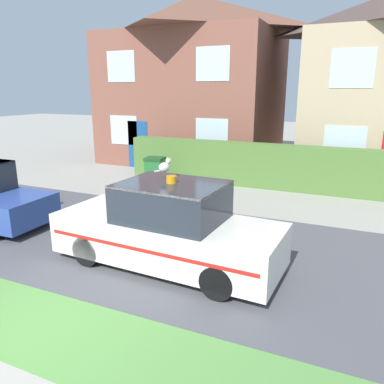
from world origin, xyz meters
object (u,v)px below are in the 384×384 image
(cat, at_px, (165,166))
(wheelie_bin, at_px, (155,172))
(house_left, at_px, (195,80))
(police_car, at_px, (168,229))

(cat, height_order, wheelie_bin, cat)
(cat, bearing_deg, house_left, 57.52)
(police_car, distance_m, cat, 1.24)
(house_left, bearing_deg, cat, -69.17)
(cat, height_order, house_left, house_left)
(police_car, relative_size, house_left, 0.57)
(house_left, bearing_deg, police_car, -68.81)
(wheelie_bin, bearing_deg, cat, -65.73)
(police_car, height_order, wheelie_bin, police_car)
(house_left, relative_size, wheelie_bin, 7.61)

